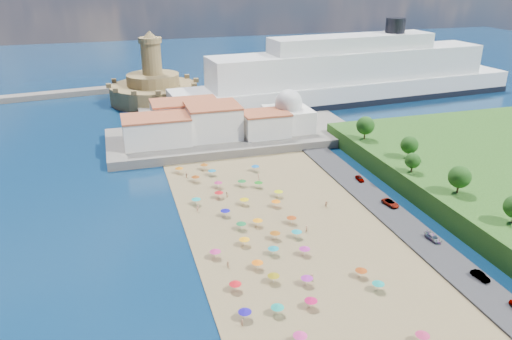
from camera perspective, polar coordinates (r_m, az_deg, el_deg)
name	(u,v)px	position (r m, az deg, el deg)	size (l,w,h in m)	color
ground	(270,244)	(116.08, 1.65, -8.40)	(700.00, 700.00, 0.00)	#071938
terrace	(234,137)	(182.12, -2.51, 3.83)	(90.00, 36.00, 3.00)	#59544C
jetty	(162,116)	(211.69, -10.68, 6.04)	(18.00, 70.00, 2.40)	#59544C
waterfront_buildings	(198,122)	(178.24, -6.68, 5.44)	(57.00, 29.00, 11.00)	silver
domed_building	(288,114)	(183.73, 3.70, 6.41)	(16.00, 16.00, 15.00)	silver
fortress	(154,88)	(239.29, -11.62, 9.21)	(40.00, 40.00, 32.40)	olive
cruise_ship	(350,78)	(239.34, 10.71, 10.33)	(170.23, 38.66, 36.91)	black
beach_parasols	(280,261)	(105.92, 2.73, -10.36)	(31.10, 114.84, 2.20)	gray
beachgoers	(270,245)	(113.15, 1.57, -8.62)	(36.76, 95.52, 1.89)	tan
parked_cars	(420,227)	(126.13, 18.27, -6.24)	(3.21, 66.15, 1.44)	gray
hillside_trees	(454,178)	(134.51, 21.70, -0.82)	(11.85, 109.08, 7.67)	#382314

